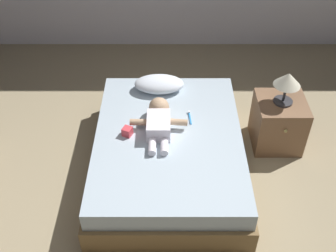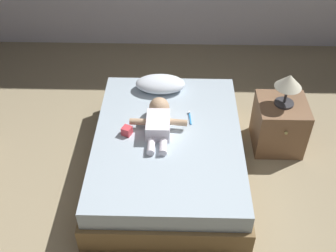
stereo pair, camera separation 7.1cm
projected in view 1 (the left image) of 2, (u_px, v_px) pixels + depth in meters
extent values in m
plane|color=#9A8A69|center=(177.00, 232.00, 3.24)|extent=(8.00, 8.00, 0.00)
cube|color=brown|center=(168.00, 159.00, 3.68)|extent=(1.30, 1.77, 0.24)
cube|color=#A9BAC7|center=(168.00, 142.00, 3.55)|extent=(1.25, 1.70, 0.17)
ellipsoid|color=white|center=(159.00, 84.00, 3.93)|extent=(0.47, 0.28, 0.14)
cube|color=white|center=(158.00, 125.00, 3.47)|extent=(0.20, 0.29, 0.14)
sphere|color=tan|center=(158.00, 107.00, 3.63)|extent=(0.18, 0.18, 0.18)
cylinder|color=tan|center=(138.00, 122.00, 3.50)|extent=(0.16, 0.06, 0.06)
cylinder|color=tan|center=(178.00, 122.00, 3.51)|extent=(0.16, 0.07, 0.06)
cylinder|color=white|center=(152.00, 147.00, 3.33)|extent=(0.06, 0.16, 0.06)
cylinder|color=white|center=(164.00, 147.00, 3.34)|extent=(0.06, 0.16, 0.06)
cube|color=#308DE0|center=(189.00, 118.00, 3.65)|extent=(0.02, 0.16, 0.01)
cube|color=white|center=(188.00, 112.00, 3.70)|extent=(0.02, 0.02, 0.01)
cube|color=brown|center=(277.00, 122.00, 3.87)|extent=(0.45, 0.45, 0.49)
sphere|color=tan|center=(285.00, 131.00, 3.62)|extent=(0.03, 0.03, 0.03)
cylinder|color=#333338|center=(282.00, 101.00, 3.70)|extent=(0.17, 0.17, 0.02)
cylinder|color=#333338|center=(284.00, 93.00, 3.64)|extent=(0.02, 0.02, 0.17)
cone|color=beige|center=(287.00, 79.00, 3.55)|extent=(0.24, 0.24, 0.12)
cube|color=#E1434C|center=(127.00, 132.00, 3.47)|extent=(0.10, 0.10, 0.07)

